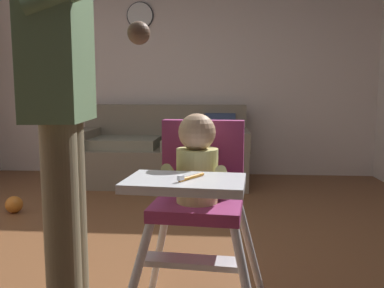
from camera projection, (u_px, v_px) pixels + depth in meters
The scene contains 7 objects.
ground at pixel (131, 275), 2.29m from camera, with size 6.28×7.02×0.10m, color brown.
wall_far at pixel (180, 71), 4.83m from camera, with size 5.48×0.06×2.53m, color silver.
couch at pixel (163, 153), 4.44m from camera, with size 1.90×0.86×0.86m.
high_chair at pixel (198, 184), 1.63m from camera, with size 0.66×0.76×0.92m.
adult_standing at pixel (63, 103), 1.57m from camera, with size 0.55×0.50×1.69m.
toy_ball at pixel (14, 205), 3.31m from camera, with size 0.14×0.14×0.14m, color orange.
wall_clock at pixel (140, 16), 4.74m from camera, with size 0.32×0.04×0.32m.
Camera 1 is at (0.52, -2.14, 1.00)m, focal length 37.05 mm.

